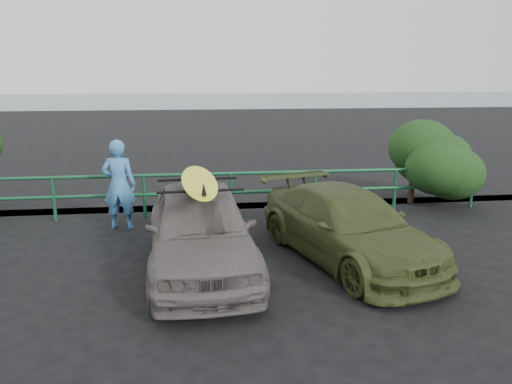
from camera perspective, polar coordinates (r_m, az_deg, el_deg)
ground at (r=7.14m, az=-8.07°, el=-14.01°), size 80.00×80.00×0.00m
ocean at (r=66.42m, az=-7.22°, el=10.55°), size 200.00×200.00×0.00m
guardrail at (r=11.67m, az=-7.75°, el=-0.32°), size 14.00×0.08×1.04m
shrub_right at (r=12.97m, az=14.89°, el=2.83°), size 3.20×2.40×1.97m
sedan at (r=8.42m, az=-6.41°, el=-4.20°), size 1.97×4.40×1.47m
olive_vehicle at (r=9.04m, az=10.43°, el=-3.83°), size 2.92×4.63×1.25m
man at (r=10.95m, az=-15.38°, el=0.81°), size 0.75×0.54×1.94m
roof_rack at (r=8.22m, az=-6.54°, el=0.83°), size 1.40×1.02×0.05m
surfboard at (r=8.21m, az=-6.55°, el=1.26°), size 0.72×2.76×0.08m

